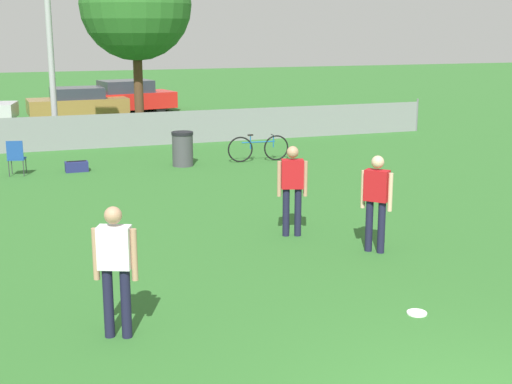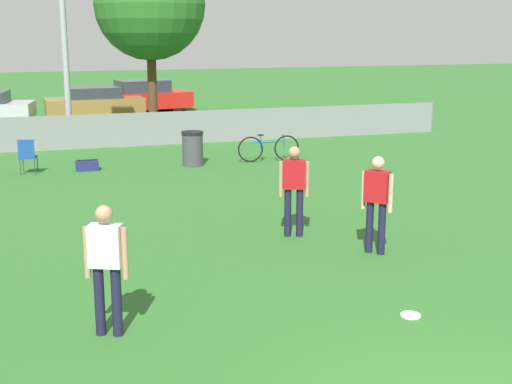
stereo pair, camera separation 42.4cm
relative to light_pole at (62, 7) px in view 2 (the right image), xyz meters
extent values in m
cube|color=gray|center=(2.77, -1.26, -3.91)|extent=(20.55, 0.03, 1.10)
cylinder|color=slate|center=(13.05, -1.26, -3.85)|extent=(0.07, 0.07, 1.21)
cylinder|color=#9E9EA3|center=(0.00, 0.00, -0.91)|extent=(0.20, 0.20, 7.10)
cylinder|color=#4C331E|center=(2.93, 0.59, -2.88)|extent=(0.32, 0.32, 3.16)
sphere|color=#286023|center=(2.93, 0.59, 0.13)|extent=(3.81, 3.81, 3.81)
cylinder|color=#191933|center=(3.28, -12.46, -4.00)|extent=(0.13, 0.13, 0.92)
cylinder|color=#191933|center=(3.49, -12.53, -4.00)|extent=(0.13, 0.13, 0.92)
cube|color=#B21419|center=(3.38, -12.49, -3.27)|extent=(0.45, 0.33, 0.54)
sphere|color=tan|center=(3.38, -12.49, -2.86)|extent=(0.22, 0.22, 0.22)
cylinder|color=tan|center=(3.15, -12.42, -3.36)|extent=(0.08, 0.08, 0.66)
cylinder|color=tan|center=(3.61, -12.57, -3.36)|extent=(0.08, 0.08, 0.66)
cylinder|color=#191933|center=(-0.50, -15.88, -4.00)|extent=(0.13, 0.13, 0.92)
cylinder|color=#191933|center=(-0.29, -15.96, -4.00)|extent=(0.13, 0.13, 0.92)
cube|color=silver|center=(-0.39, -15.92, -3.27)|extent=(0.46, 0.36, 0.54)
sphere|color=tan|center=(-0.39, -15.92, -2.86)|extent=(0.22, 0.22, 0.22)
cylinder|color=tan|center=(-0.62, -15.83, -3.36)|extent=(0.08, 0.08, 0.66)
cylinder|color=tan|center=(-0.17, -16.02, -3.36)|extent=(0.08, 0.08, 0.66)
cylinder|color=#191933|center=(4.30, -13.80, -4.00)|extent=(0.13, 0.13, 0.92)
cylinder|color=#191933|center=(4.45, -13.97, -4.00)|extent=(0.13, 0.13, 0.92)
cube|color=#B21419|center=(4.37, -13.89, -3.27)|extent=(0.43, 0.45, 0.54)
sphere|color=#D8AD8C|center=(4.37, -13.89, -2.86)|extent=(0.22, 0.22, 0.22)
cylinder|color=#D8AD8C|center=(4.21, -13.71, -3.36)|extent=(0.08, 0.08, 0.66)
cylinder|color=#D8AD8C|center=(4.54, -14.07, -3.36)|extent=(0.08, 0.08, 0.66)
cylinder|color=white|center=(3.58, -16.54, -4.45)|extent=(0.28, 0.28, 0.03)
torus|color=white|center=(3.58, -16.54, -4.44)|extent=(0.28, 0.28, 0.03)
cylinder|color=#333338|center=(-1.12, -4.74, -4.25)|extent=(0.02, 0.02, 0.43)
cylinder|color=#333338|center=(-1.48, -4.67, -4.25)|extent=(0.02, 0.02, 0.43)
cylinder|color=#333338|center=(-1.20, -5.11, -4.25)|extent=(0.02, 0.02, 0.43)
cylinder|color=#333338|center=(-1.56, -5.03, -4.25)|extent=(0.02, 0.02, 0.43)
cube|color=navy|center=(-1.34, -4.89, -4.02)|extent=(0.49, 0.49, 0.03)
cube|color=navy|center=(-1.38, -5.08, -3.76)|extent=(0.42, 0.11, 0.49)
torus|color=black|center=(4.80, -5.09, -4.08)|extent=(0.75, 0.09, 0.75)
torus|color=black|center=(5.89, -5.16, -4.08)|extent=(0.75, 0.09, 0.75)
cylinder|color=#195999|center=(5.34, -5.12, -3.89)|extent=(1.00, 0.10, 0.04)
cylinder|color=#195999|center=(5.10, -5.11, -3.89)|extent=(0.03, 0.03, 0.39)
cylinder|color=#195999|center=(5.80, -5.15, -3.89)|extent=(0.03, 0.03, 0.35)
cube|color=black|center=(5.10, -5.11, -3.68)|extent=(0.16, 0.07, 0.04)
cylinder|color=black|center=(5.80, -5.15, -3.72)|extent=(0.06, 0.44, 0.03)
cylinder|color=#3F3F44|center=(3.10, -5.07, -4.02)|extent=(0.58, 0.58, 0.89)
cylinder|color=black|center=(3.10, -5.07, -3.53)|extent=(0.61, 0.61, 0.08)
cube|color=navy|center=(0.18, -4.90, -4.32)|extent=(0.60, 0.33, 0.27)
cube|color=black|center=(0.18, -4.90, -4.17)|extent=(0.51, 0.04, 0.02)
cylinder|color=black|center=(-1.77, 7.17, -4.14)|extent=(0.66, 0.29, 0.63)
cylinder|color=black|center=(-2.06, 5.60, -4.14)|extent=(0.66, 0.29, 0.63)
cylinder|color=black|center=(2.67, 7.86, -4.13)|extent=(0.67, 0.21, 0.66)
cylinder|color=black|center=(2.74, 6.24, -4.13)|extent=(0.67, 0.21, 0.66)
cylinder|color=black|center=(0.11, 7.75, -4.13)|extent=(0.67, 0.21, 0.66)
cylinder|color=black|center=(0.18, 6.12, -4.13)|extent=(0.67, 0.21, 0.66)
cube|color=olive|center=(1.42, 6.99, -3.93)|extent=(4.21, 2.03, 0.62)
cube|color=#2D333D|center=(1.42, 6.99, -3.38)|extent=(2.22, 1.72, 0.46)
cylinder|color=black|center=(4.90, 9.42, -4.15)|extent=(0.64, 0.29, 0.61)
cylinder|color=black|center=(5.20, 7.83, -4.15)|extent=(0.64, 0.29, 0.61)
cylinder|color=black|center=(2.28, 8.93, -4.15)|extent=(0.64, 0.29, 0.61)
cylinder|color=black|center=(2.57, 7.34, -4.15)|extent=(0.64, 0.29, 0.61)
cube|color=red|center=(3.74, 8.38, -3.92)|extent=(4.57, 2.60, 0.73)
cube|color=#2D333D|center=(3.74, 8.38, -3.28)|extent=(2.50, 2.00, 0.55)
camera|label=1|loc=(-1.54, -24.42, -0.62)|focal=50.00mm
camera|label=2|loc=(-1.14, -24.55, -0.62)|focal=50.00mm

